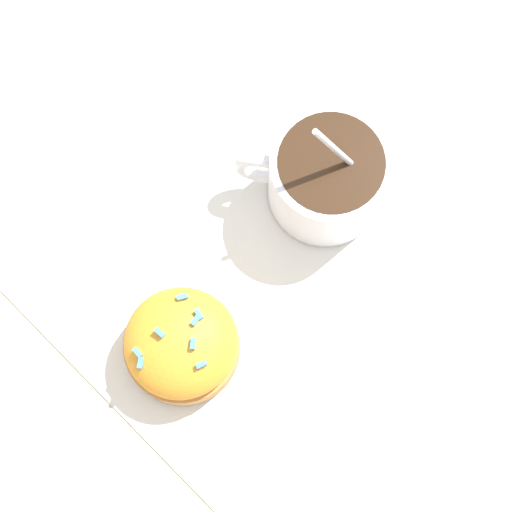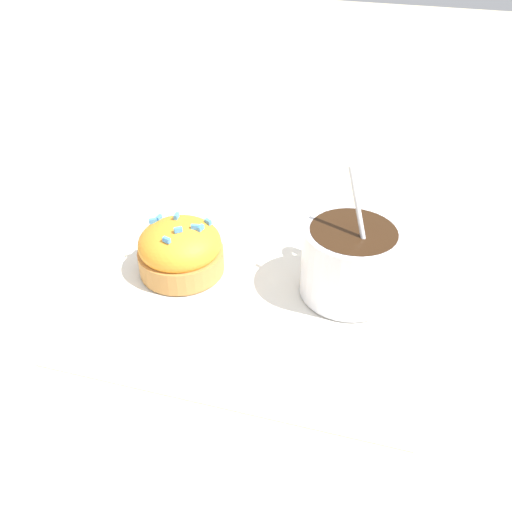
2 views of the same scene
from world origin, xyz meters
TOP-DOWN VIEW (x-y plane):
  - ground_plane at (0.00, 0.00)m, footprint 3.00×3.00m
  - paper_napkin at (0.00, 0.00)m, footprint 0.30×0.31m
  - coffee_cup at (-0.07, -0.02)m, footprint 0.09×0.09m
  - frosted_pastry at (0.07, 0.01)m, footprint 0.08×0.08m

SIDE VIEW (x-z plane):
  - ground_plane at x=0.00m, z-range 0.00..0.00m
  - paper_napkin at x=0.00m, z-range 0.00..0.00m
  - frosted_pastry at x=0.07m, z-range 0.00..0.05m
  - coffee_cup at x=-0.07m, z-range -0.02..0.10m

